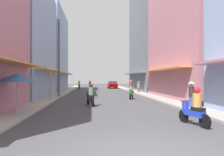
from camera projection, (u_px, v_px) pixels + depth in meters
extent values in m
plane|color=#424244|center=(101.00, 94.00, 27.06)|extent=(114.46, 114.46, 0.00)
cube|color=#ADA89E|center=(61.00, 94.00, 26.57)|extent=(1.56, 60.03, 0.12)
cube|color=#9E9991|center=(141.00, 93.00, 27.54)|extent=(1.56, 60.03, 0.12)
cube|color=#D88C4C|center=(2.00, 60.00, 9.86)|extent=(1.10, 11.24, 0.12)
cube|color=#8CA5CC|center=(18.00, 40.00, 22.03)|extent=(6.00, 11.44, 11.83)
cube|color=#EFD159|center=(52.00, 70.00, 22.35)|extent=(1.10, 10.29, 0.12)
cube|color=#8CA5CC|center=(45.00, 51.00, 34.89)|extent=(6.00, 12.98, 13.03)
cube|color=#EFD159|center=(67.00, 74.00, 35.21)|extent=(1.10, 11.68, 0.12)
cube|color=#B7727F|center=(195.00, 29.00, 20.89)|extent=(6.00, 12.59, 13.65)
cube|color=#D88C4C|center=(160.00, 70.00, 20.54)|extent=(1.10, 11.33, 0.12)
cube|color=slate|center=(155.00, 37.00, 34.09)|extent=(6.00, 13.11, 17.49)
cube|color=slate|center=(133.00, 73.00, 33.73)|extent=(1.10, 11.79, 0.12)
cylinder|color=black|center=(88.00, 101.00, 15.58)|extent=(0.22, 0.56, 0.56)
cylinder|color=black|center=(93.00, 103.00, 14.41)|extent=(0.22, 0.56, 0.56)
cube|color=black|center=(91.00, 99.00, 14.95)|extent=(0.53, 1.04, 0.24)
cube|color=black|center=(91.00, 96.00, 14.76)|extent=(0.42, 0.61, 0.14)
cylinder|color=black|center=(89.00, 95.00, 15.47)|extent=(0.28, 0.28, 0.45)
cylinder|color=black|center=(89.00, 92.00, 15.47)|extent=(0.54, 0.17, 0.03)
cylinder|color=#598C59|center=(91.00, 91.00, 14.81)|extent=(0.34, 0.34, 0.55)
sphere|color=maroon|center=(91.00, 85.00, 14.82)|extent=(0.26, 0.26, 0.26)
cylinder|color=black|center=(184.00, 116.00, 9.25)|extent=(0.21, 0.56, 0.56)
cylinder|color=black|center=(205.00, 121.00, 8.08)|extent=(0.21, 0.56, 0.56)
cube|color=#1E38B7|center=(194.00, 113.00, 8.62)|extent=(0.52, 1.04, 0.24)
cube|color=black|center=(198.00, 109.00, 8.43)|extent=(0.41, 0.61, 0.14)
cylinder|color=#1E38B7|center=(185.00, 107.00, 9.14)|extent=(0.28, 0.28, 0.45)
cylinder|color=black|center=(185.00, 101.00, 9.14)|extent=(0.54, 0.16, 0.03)
cylinder|color=#BF8C3F|center=(197.00, 100.00, 8.48)|extent=(0.34, 0.34, 0.55)
sphere|color=red|center=(197.00, 90.00, 8.48)|extent=(0.26, 0.26, 0.26)
cylinder|color=black|center=(130.00, 97.00, 19.45)|extent=(0.26, 0.55, 0.56)
cylinder|color=black|center=(132.00, 96.00, 20.66)|extent=(0.26, 0.55, 0.56)
cube|color=#197233|center=(131.00, 94.00, 20.11)|extent=(0.60, 1.04, 0.24)
cube|color=black|center=(132.00, 91.00, 20.30)|extent=(0.45, 0.62, 0.14)
cylinder|color=#197233|center=(130.00, 92.00, 19.58)|extent=(0.28, 0.28, 0.45)
cylinder|color=black|center=(130.00, 89.00, 19.58)|extent=(0.53, 0.21, 0.03)
cylinder|color=black|center=(79.00, 88.00, 39.17)|extent=(0.08, 0.56, 0.56)
cylinder|color=black|center=(79.00, 88.00, 37.93)|extent=(0.08, 0.56, 0.56)
cube|color=maroon|center=(79.00, 87.00, 38.50)|extent=(0.29, 1.00, 0.24)
cube|color=black|center=(79.00, 86.00, 38.30)|extent=(0.28, 0.56, 0.14)
cylinder|color=maroon|center=(79.00, 85.00, 39.05)|extent=(0.28, 0.28, 0.45)
cylinder|color=black|center=(79.00, 84.00, 39.05)|extent=(0.55, 0.03, 0.03)
cylinder|color=#BF8C3F|center=(79.00, 84.00, 38.35)|extent=(0.34, 0.34, 0.55)
sphere|color=maroon|center=(79.00, 81.00, 38.35)|extent=(0.26, 0.26, 0.26)
cylinder|color=black|center=(89.00, 87.00, 42.43)|extent=(0.18, 0.57, 0.56)
cylinder|color=black|center=(90.00, 87.00, 41.23)|extent=(0.18, 0.57, 0.56)
cube|color=#B2B2B7|center=(90.00, 86.00, 41.78)|extent=(0.46, 1.03, 0.24)
cube|color=black|center=(90.00, 85.00, 41.59)|extent=(0.38, 0.60, 0.14)
cylinder|color=#B2B2B7|center=(89.00, 85.00, 42.31)|extent=(0.28, 0.28, 0.45)
cylinder|color=black|center=(89.00, 84.00, 42.31)|extent=(0.55, 0.13, 0.03)
cylinder|color=#262628|center=(90.00, 83.00, 41.64)|extent=(0.34, 0.34, 0.55)
sphere|color=maroon|center=(90.00, 81.00, 41.64)|extent=(0.26, 0.26, 0.26)
cube|color=#8C0000|center=(112.00, 85.00, 42.90)|extent=(1.81, 4.12, 0.70)
cube|color=#333D47|center=(112.00, 83.00, 42.75)|extent=(1.63, 2.12, 0.60)
cylinder|color=black|center=(108.00, 87.00, 44.06)|extent=(0.19, 0.64, 0.64)
cylinder|color=black|center=(115.00, 87.00, 44.22)|extent=(0.19, 0.64, 0.64)
cylinder|color=black|center=(109.00, 87.00, 41.57)|extent=(0.19, 0.64, 0.64)
cylinder|color=black|center=(117.00, 87.00, 41.73)|extent=(0.19, 0.64, 0.64)
cylinder|color=#99333F|center=(139.00, 90.00, 28.50)|extent=(0.28, 0.28, 0.71)
cylinder|color=#598C59|center=(139.00, 86.00, 28.50)|extent=(0.34, 0.34, 0.60)
sphere|color=tan|center=(139.00, 82.00, 28.51)|extent=(0.22, 0.22, 0.22)
cylinder|color=#BF8C3F|center=(131.00, 88.00, 34.69)|extent=(0.28, 0.28, 0.75)
cylinder|color=#99333F|center=(131.00, 84.00, 34.69)|extent=(0.34, 0.34, 0.63)
sphere|color=tan|center=(131.00, 81.00, 34.70)|extent=(0.22, 0.22, 0.22)
cone|color=#D1B77A|center=(131.00, 81.00, 34.70)|extent=(0.44, 0.44, 0.16)
cylinder|color=#334C8C|center=(191.00, 103.00, 13.46)|extent=(0.28, 0.28, 0.78)
cylinder|color=#262628|center=(191.00, 91.00, 13.46)|extent=(0.34, 0.34, 0.66)
sphere|color=tan|center=(191.00, 84.00, 13.46)|extent=(0.22, 0.22, 0.22)
cone|color=#D1B77A|center=(191.00, 82.00, 13.46)|extent=(0.44, 0.44, 0.16)
cylinder|color=#99999E|center=(17.00, 96.00, 10.99)|extent=(0.05, 0.05, 2.02)
cone|color=#335999|center=(17.00, 78.00, 11.00)|extent=(2.08, 2.08, 0.45)
cylinder|color=#4C4C4F|center=(59.00, 58.00, 21.58)|extent=(0.20, 0.20, 7.98)
cylinder|color=#3F382D|center=(59.00, 25.00, 21.60)|extent=(0.08, 1.20, 0.08)
cylinder|color=gray|center=(50.00, 87.00, 16.69)|extent=(0.07, 0.07, 2.60)
cylinder|color=red|center=(50.00, 73.00, 16.69)|extent=(0.02, 0.60, 0.60)
cube|color=white|center=(50.00, 73.00, 16.69)|extent=(0.03, 0.40, 0.10)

